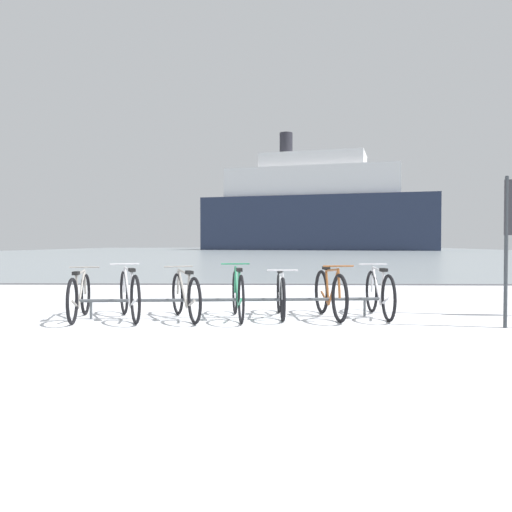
% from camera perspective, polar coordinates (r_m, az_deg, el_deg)
% --- Properties ---
extents(ground, '(80.00, 132.00, 0.08)m').
position_cam_1_polar(ground, '(57.92, 1.95, 0.30)').
color(ground, white).
extents(bike_rack, '(4.66, 0.43, 0.31)m').
position_cam_1_polar(bike_rack, '(7.80, -2.95, -5.03)').
color(bike_rack, '#4C5156').
rests_on(bike_rack, ground).
extents(bicycle_0, '(0.46, 1.63, 0.78)m').
position_cam_1_polar(bicycle_0, '(8.09, -19.30, -4.29)').
color(bicycle_0, black).
rests_on(bicycle_0, ground).
extents(bicycle_1, '(0.79, 1.66, 0.83)m').
position_cam_1_polar(bicycle_1, '(7.92, -14.09, -4.21)').
color(bicycle_1, black).
rests_on(bicycle_1, ground).
extents(bicycle_2, '(0.75, 1.59, 0.79)m').
position_cam_1_polar(bicycle_2, '(7.74, -7.96, -4.44)').
color(bicycle_2, black).
rests_on(bicycle_2, ground).
extents(bicycle_3, '(0.46, 1.72, 0.83)m').
position_cam_1_polar(bicycle_3, '(7.72, -2.06, -4.30)').
color(bicycle_3, black).
rests_on(bicycle_3, ground).
extents(bicycle_4, '(0.46, 1.61, 0.76)m').
position_cam_1_polar(bicycle_4, '(7.91, 2.82, -4.39)').
color(bicycle_4, black).
rests_on(bicycle_4, ground).
extents(bicycle_5, '(0.46, 1.67, 0.83)m').
position_cam_1_polar(bicycle_5, '(7.88, 8.35, -4.23)').
color(bicycle_5, black).
rests_on(bicycle_5, ground).
extents(bicycle_6, '(0.46, 1.72, 0.82)m').
position_cam_1_polar(bicycle_6, '(8.14, 13.75, -4.09)').
color(bicycle_6, black).
rests_on(bicycle_6, ground).
extents(ferry_ship, '(39.94, 21.61, 20.01)m').
position_cam_1_polar(ferry_ship, '(86.31, 6.91, 5.17)').
color(ferry_ship, '#232D47').
rests_on(ferry_ship, ground).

